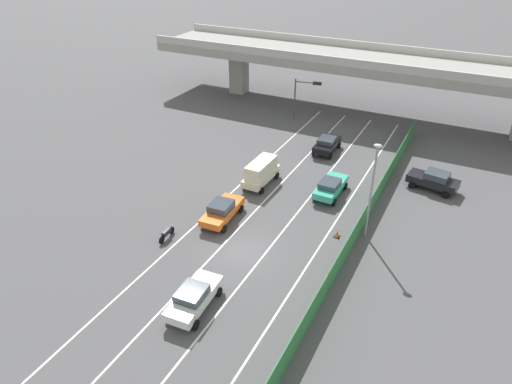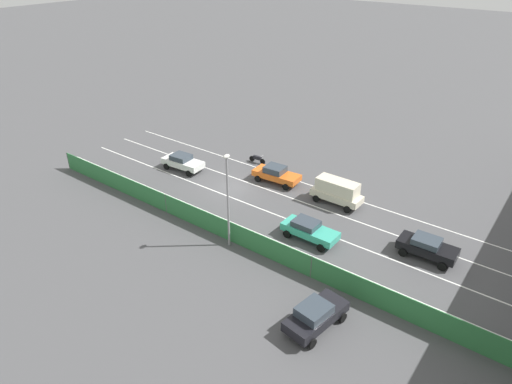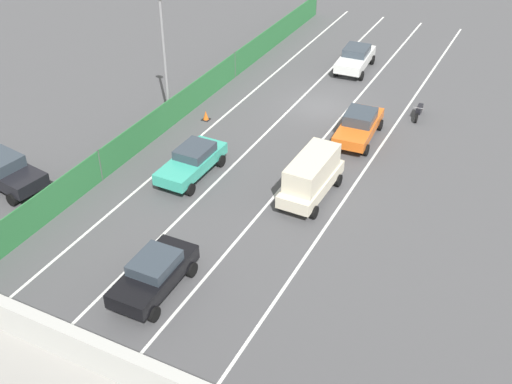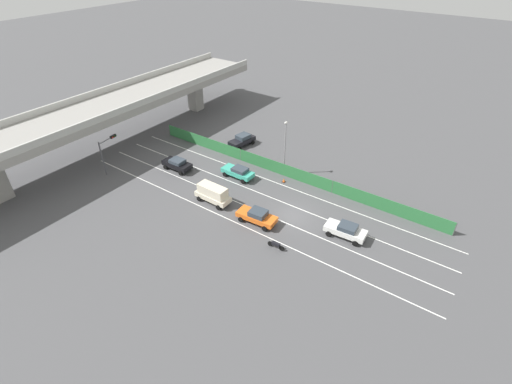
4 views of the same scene
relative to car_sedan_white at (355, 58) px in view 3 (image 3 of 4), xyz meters
name	(u,v)px [view 3 (image 3 of 4)]	position (x,y,z in m)	size (l,w,h in m)	color
ground_plane	(321,107)	(-0.10, 6.48, -0.89)	(300.00, 300.00, 0.00)	#4C4C4F
lane_line_left_edge	(366,169)	(-4.93, 12.10, -0.89)	(0.14, 47.24, 0.01)	silver
lane_line_mid_left	(310,155)	(-1.71, 12.10, -0.89)	(0.14, 47.24, 0.01)	silver
lane_line_mid_right	(257,141)	(1.50, 12.10, -0.89)	(0.14, 47.24, 0.01)	silver
lane_line_right_edge	(209,129)	(4.72, 12.10, -0.89)	(0.14, 47.24, 0.01)	silver
green_fence	(177,108)	(6.85, 12.10, -0.01)	(0.10, 43.34, 1.76)	#2D753D
car_sedan_white	(355,58)	(0.00, 0.00, 0.00)	(2.25, 4.50, 1.61)	white
car_sedan_black	(154,273)	(-0.29, 24.89, 0.01)	(2.07, 4.25, 1.60)	black
car_taxi_orange	(359,125)	(-3.47, 9.19, 0.00)	(2.27, 4.72, 1.64)	orange
car_taxi_teal	(192,161)	(2.93, 16.76, -0.02)	(2.00, 4.50, 1.54)	teal
car_van_cream	(312,175)	(-3.32, 15.82, 0.38)	(1.97, 4.57, 2.27)	beige
motorcycle	(419,111)	(-5.89, 5.10, -0.43)	(0.60, 1.95, 0.93)	black
parked_sedan_dark	(5,171)	(10.70, 21.91, 0.05)	(4.53, 2.56, 1.73)	black
street_lamp	(164,49)	(7.29, 12.29, 3.69)	(0.60, 0.36, 7.62)	gray
traffic_cone	(206,116)	(5.46, 11.14, -0.63)	(0.47, 0.47, 0.57)	orange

